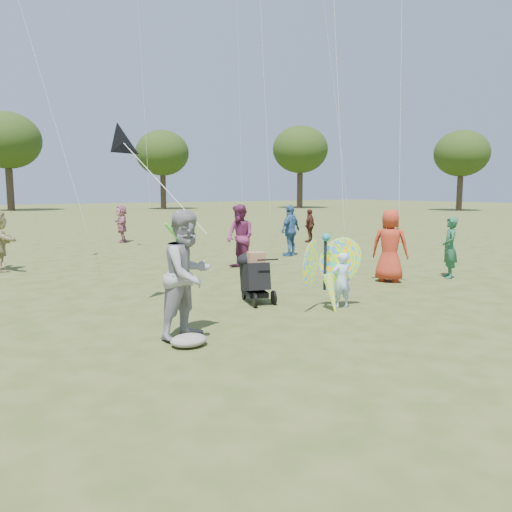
# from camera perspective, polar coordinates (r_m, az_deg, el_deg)

# --- Properties ---
(ground) EXTENTS (160.00, 160.00, 0.00)m
(ground) POSITION_cam_1_polar(r_m,az_deg,el_deg) (8.82, 6.47, -8.10)
(ground) COLOR #51592B
(ground) RESTS_ON ground
(child_girl) EXTENTS (0.47, 0.36, 1.13)m
(child_girl) POSITION_cam_1_polar(r_m,az_deg,el_deg) (10.20, 9.76, -2.77)
(child_girl) COLOR #ACCEF4
(child_girl) RESTS_ON ground
(adult_man) EXTENTS (1.22, 1.11, 2.06)m
(adult_man) POSITION_cam_1_polar(r_m,az_deg,el_deg) (8.07, -7.80, -2.11)
(adult_man) COLOR gray
(adult_man) RESTS_ON ground
(grey_bag) EXTENTS (0.58, 0.47, 0.18)m
(grey_bag) POSITION_cam_1_polar(r_m,az_deg,el_deg) (7.81, -7.70, -9.52)
(grey_bag) COLOR gray
(grey_bag) RESTS_ON ground
(crowd_a) EXTENTS (1.01, 1.10, 1.89)m
(crowd_a) POSITION_cam_1_polar(r_m,az_deg,el_deg) (13.33, 15.06, 1.16)
(crowd_a) COLOR #B0311C
(crowd_a) RESTS_ON ground
(crowd_c) EXTENTS (1.17, 0.80, 1.84)m
(crowd_c) POSITION_cam_1_polar(r_m,az_deg,el_deg) (17.93, 3.96, 2.93)
(crowd_c) COLOR #356293
(crowd_c) RESTS_ON ground
(crowd_e) EXTENTS (0.86, 1.03, 1.94)m
(crowd_e) POSITION_cam_1_polar(r_m,az_deg,el_deg) (14.90, -1.82, 2.19)
(crowd_e) COLOR #732651
(crowd_e) RESTS_ON ground
(crowd_f) EXTENTS (0.70, 0.71, 1.65)m
(crowd_f) POSITION_cam_1_polar(r_m,az_deg,el_deg) (14.39, 21.27, 0.89)
(crowd_f) COLOR #235D3C
(crowd_f) RESTS_ON ground
(crowd_h) EXTENTS (0.95, 0.73, 1.50)m
(crowd_h) POSITION_cam_1_polar(r_m,az_deg,el_deg) (22.65, 6.16, 3.46)
(crowd_h) COLOR #492218
(crowd_h) RESTS_ON ground
(crowd_j) EXTENTS (0.83, 1.64, 1.69)m
(crowd_j) POSITION_cam_1_polar(r_m,az_deg,el_deg) (23.39, -15.10, 3.60)
(crowd_j) COLOR #AD6379
(crowd_j) RESTS_ON ground
(jogging_stroller) EXTENTS (0.70, 1.12, 1.09)m
(jogging_stroller) POSITION_cam_1_polar(r_m,az_deg,el_deg) (10.52, -0.26, -2.07)
(jogging_stroller) COLOR black
(jogging_stroller) RESTS_ON ground
(butterfly_kite) EXTENTS (1.74, 0.75, 1.74)m
(butterfly_kite) POSITION_cam_1_polar(r_m,az_deg,el_deg) (9.91, 8.19, -1.82)
(butterfly_kite) COLOR orange
(butterfly_kite) RESTS_ON ground
(delta_kite_rig) EXTENTS (1.06, 2.55, 2.02)m
(delta_kite_rig) POSITION_cam_1_polar(r_m,az_deg,el_deg) (10.07, -14.88, 12.35)
(delta_kite_rig) COLOR black
(delta_kite_rig) RESTS_ON ground
(alien_kite) EXTENTS (1.12, 0.69, 1.74)m
(alien_kite) POSITION_cam_1_polar(r_m,az_deg,el_deg) (14.75, -8.56, 2.05)
(alien_kite) COLOR #54DD34
(alien_kite) RESTS_ON ground
(tree_line) EXTENTS (91.78, 33.60, 10.79)m
(tree_line) POSITION_cam_1_polar(r_m,az_deg,el_deg) (52.52, -23.41, 11.91)
(tree_line) COLOR #3A2D21
(tree_line) RESTS_ON ground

